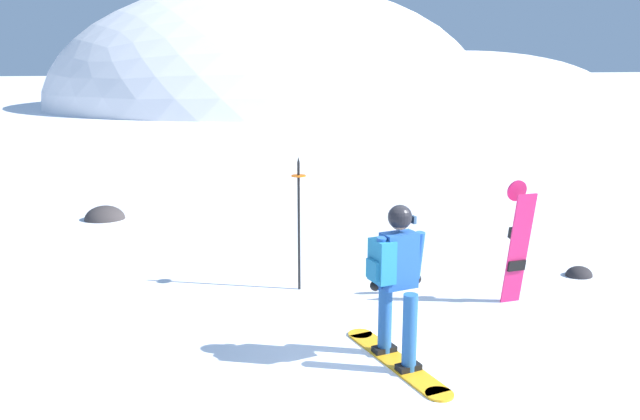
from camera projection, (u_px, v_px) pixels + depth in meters
The scene contains 8 objects.
ground_plane at pixel (427, 368), 6.79m from camera, with size 300.00×300.00×0.00m, color white.
ridge_peak_main at pixel (272, 104), 48.33m from camera, with size 31.78×28.60×17.35m.
ridge_peak_far at pixel (462, 91), 69.08m from camera, with size 29.63×26.67×8.44m.
snowboarder_main at pixel (396, 281), 6.70m from camera, with size 0.64×1.83×1.71m.
spare_snowboard at pixel (518, 243), 8.40m from camera, with size 0.28×0.27×1.64m.
piste_marker_near at pixel (299, 215), 8.90m from camera, with size 0.20×0.20×1.87m.
rock_dark at pixel (105, 219), 13.18m from camera, with size 0.80×0.68×0.56m.
rock_mid at pixel (579, 276), 9.71m from camera, with size 0.41×0.35×0.29m.
Camera 1 is at (-3.05, -5.58, 3.12)m, focal length 36.57 mm.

